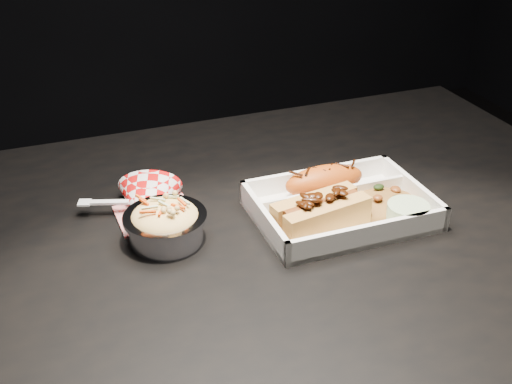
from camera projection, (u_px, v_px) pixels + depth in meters
dining_table at (249, 281)px, 0.96m from camera, size 1.20×0.80×0.75m
food_tray at (340, 210)px, 0.94m from camera, size 0.25×0.18×0.04m
fried_pastry at (324, 181)px, 0.98m from camera, size 0.13×0.05×0.05m
hotdog at (321, 211)px, 0.90m from camera, size 0.14×0.08×0.06m
fried_rice_mound at (384, 198)px, 0.95m from camera, size 0.11×0.09×0.03m
cupcake_liner at (408, 214)px, 0.91m from camera, size 0.06×0.06×0.03m
foil_coleslaw_cup at (165, 222)px, 0.88m from camera, size 0.11×0.11×0.07m
napkin_fork at (146, 204)px, 0.94m from camera, size 0.16×0.14×0.10m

